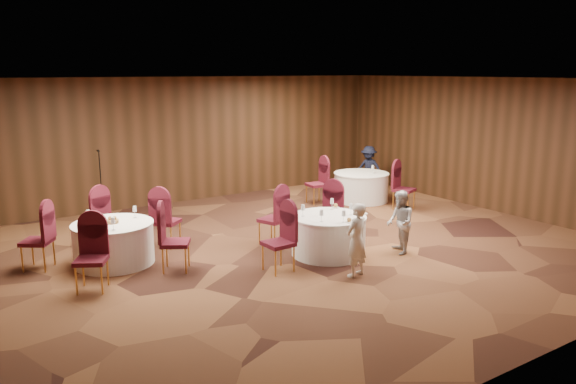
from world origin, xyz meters
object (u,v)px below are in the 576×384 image
man_c (369,169)px  table_right (361,187)px  table_left (114,243)px  woman_b (400,222)px  mic_stand (102,200)px  woman_a (356,240)px  table_main (328,235)px

man_c → table_right: bearing=-76.2°
table_left → table_right: same height
woman_b → mic_stand: bearing=-115.5°
woman_a → table_left: bearing=-55.1°
table_main → table_right: size_ratio=0.97×
table_left → table_main: bearing=-26.4°
table_main → woman_b: 1.35m
table_main → man_c: 5.87m
table_left → mic_stand: (0.65, 3.01, 0.10)m
table_left → mic_stand: 3.08m
mic_stand → woman_a: 6.38m
table_right → mic_stand: (-6.22, 1.71, 0.10)m
mic_stand → woman_b: size_ratio=1.37×
table_left → woman_a: (3.15, -2.86, 0.25)m
table_main → table_left: same height
table_right → woman_a: (-3.71, -4.16, 0.25)m
table_left → mic_stand: bearing=77.8°
woman_a → man_c: 6.88m
table_right → man_c: (1.00, 0.85, 0.26)m
table_main → mic_stand: bearing=120.7°
woman_b → man_c: 5.58m
table_main → mic_stand: 5.50m
table_main → mic_stand: (-2.81, 4.73, 0.10)m
table_left → woman_b: size_ratio=1.19×
table_right → woman_a: bearing=-131.7°
table_main → table_right: same height
table_right → mic_stand: size_ratio=0.88×
mic_stand → man_c: 7.27m
table_left → man_c: size_ratio=1.11×
woman_a → man_c: bearing=-146.2°
table_right → mic_stand: mic_stand is taller
woman_b → table_main: bearing=-91.6°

